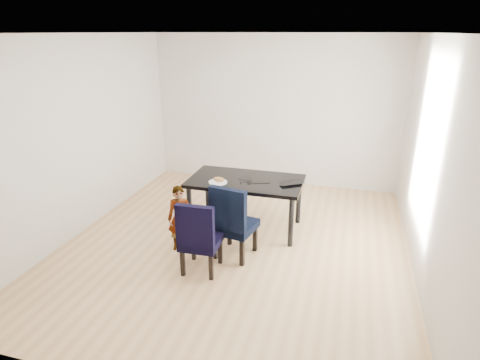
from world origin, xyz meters
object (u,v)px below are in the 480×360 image
(dining_table, at_px, (246,204))
(chair_left, at_px, (201,235))
(laptop, at_px, (290,182))
(chair_right, at_px, (235,220))
(plate, at_px, (218,182))
(child, at_px, (180,218))

(dining_table, relative_size, chair_left, 1.74)
(chair_left, relative_size, laptop, 2.69)
(chair_left, bearing_deg, laptop, 53.75)
(chair_right, bearing_deg, dining_table, 105.79)
(chair_left, xyz_separation_m, laptop, (0.85, 1.24, 0.30))
(plate, bearing_deg, chair_left, -83.16)
(plate, height_order, laptop, laptop)
(chair_right, bearing_deg, plate, 136.92)
(dining_table, xyz_separation_m, plate, (-0.34, -0.22, 0.38))
(plate, bearing_deg, child, -118.03)
(dining_table, height_order, chair_left, chair_left)
(chair_left, xyz_separation_m, child, (-0.44, 0.39, -0.02))
(child, distance_m, laptop, 1.58)
(dining_table, relative_size, chair_right, 1.62)
(laptop, bearing_deg, dining_table, -33.56)
(dining_table, relative_size, laptop, 4.69)
(child, relative_size, plate, 3.40)
(dining_table, bearing_deg, chair_left, -100.26)
(child, bearing_deg, chair_right, -16.40)
(dining_table, xyz_separation_m, child, (-0.66, -0.83, 0.06))
(chair_right, bearing_deg, laptop, 65.56)
(plate, relative_size, laptop, 0.76)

